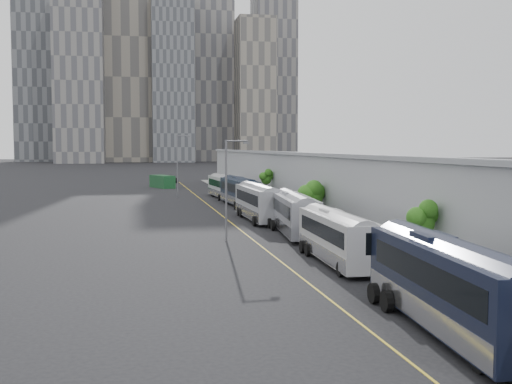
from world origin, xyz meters
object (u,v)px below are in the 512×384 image
object	(u,v)px
bus_3	(295,217)
bus_5	(239,194)
suv	(169,179)
bus_2	(337,242)
bus_6	(223,188)
shipping_container	(162,182)
street_lamp_far	(178,162)
bus_4	(258,205)
bus_1	(449,292)
street_lamp_near	(228,182)

from	to	relation	value
bus_3	bus_5	bearing A→B (deg)	95.79
bus_3	suv	bearing A→B (deg)	99.72
bus_2	suv	distance (m)	97.46
bus_3	bus_6	world-z (taller)	bus_3
bus_3	shipping_container	distance (m)	67.79
bus_3	bus_6	xyz separation A→B (m)	(-0.65, 41.26, -0.09)
street_lamp_far	suv	bearing A→B (deg)	89.04
bus_4	suv	bearing A→B (deg)	93.50
bus_1	bus_3	xyz separation A→B (m)	(0.91, 30.07, -0.11)
bus_3	bus_4	bearing A→B (deg)	100.41
bus_5	street_lamp_far	size ratio (longest dim) A/B	1.36
street_lamp_far	shipping_container	world-z (taller)	street_lamp_far
bus_3	street_lamp_far	bearing A→B (deg)	104.47
bus_3	suv	world-z (taller)	bus_3
street_lamp_near	street_lamp_far	world-z (taller)	street_lamp_far
bus_4	street_lamp_far	size ratio (longest dim) A/B	1.37
bus_4	shipping_container	distance (m)	56.29
bus_6	bus_4	bearing A→B (deg)	-94.62
street_lamp_far	bus_3	bearing A→B (deg)	-80.78
bus_2	bus_6	size ratio (longest dim) A/B	1.00
street_lamp_far	shipping_container	distance (m)	23.52
bus_1	shipping_container	xyz separation A→B (m)	(-7.75, 97.30, -0.50)
bus_1	suv	world-z (taller)	bus_1
bus_5	suv	distance (m)	55.18
bus_1	bus_6	world-z (taller)	bus_1
bus_3	street_lamp_near	size ratio (longest dim) A/B	1.54
street_lamp_near	bus_6	bearing A→B (deg)	82.64
street_lamp_near	shipping_container	distance (m)	69.79
bus_4	street_lamp_far	world-z (taller)	street_lamp_far
bus_6	street_lamp_far	size ratio (longest dim) A/B	1.27
bus_3	shipping_container	size ratio (longest dim) A/B	1.97
bus_4	bus_6	world-z (taller)	bus_4
bus_2	suv	world-z (taller)	bus_2
bus_3	bus_4	size ratio (longest dim) A/B	0.98
bus_3	bus_5	xyz separation A→B (m)	(-0.27, 28.45, 0.02)
bus_4	bus_6	xyz separation A→B (m)	(0.39, 29.80, -0.14)
shipping_container	bus_3	bearing A→B (deg)	-104.74
bus_3	bus_6	size ratio (longest dim) A/B	1.07
bus_2	street_lamp_near	bearing A→B (deg)	117.59
street_lamp_near	suv	distance (m)	85.79
street_lamp_near	suv	xyz separation A→B (m)	(-0.22, 85.69, -4.06)
bus_1	suv	distance (m)	113.49
street_lamp_far	suv	xyz separation A→B (m)	(0.66, 39.11, -4.66)
bus_5	bus_6	world-z (taller)	bus_5
street_lamp_far	bus_2	bearing A→B (deg)	-83.59
bus_2	street_lamp_near	xyz separation A→B (m)	(-5.66, 11.59, 3.40)
bus_4	shipping_container	xyz separation A→B (m)	(-7.62, 55.77, -0.44)
bus_1	bus_5	xyz separation A→B (m)	(0.64, 58.53, -0.09)
bus_4	suv	distance (m)	72.03
shipping_container	suv	world-z (taller)	shipping_container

